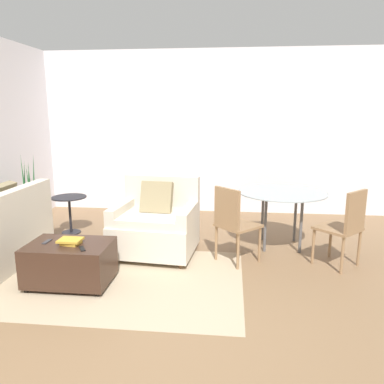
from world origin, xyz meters
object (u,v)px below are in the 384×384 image
(armchair, at_px, (156,225))
(potted_plant, at_px, (31,216))
(dining_chair_near_right, at_px, (346,223))
(tv_remote_secondary, at_px, (47,242))
(tv_remote_primary, at_px, (82,249))
(ottoman, at_px, (70,262))
(dining_chair_near_left, at_px, (233,220))
(dining_table, at_px, (282,198))
(book_stack, at_px, (71,241))
(side_table, at_px, (70,207))

(armchair, xyz_separation_m, potted_plant, (-1.99, 0.65, -0.13))
(dining_chair_near_right, bearing_deg, tv_remote_secondary, -167.13)
(tv_remote_primary, xyz_separation_m, tv_remote_secondary, (-0.44, 0.16, 0.00))
(ottoman, height_order, dining_chair_near_left, dining_chair_near_left)
(tv_remote_primary, distance_m, dining_table, 2.56)
(potted_plant, bearing_deg, armchair, -17.98)
(tv_remote_primary, height_order, tv_remote_secondary, same)
(book_stack, bearing_deg, ottoman, 154.23)
(book_stack, distance_m, potted_plant, 2.08)
(potted_plant, bearing_deg, dining_chair_near_left, -16.00)
(book_stack, bearing_deg, side_table, 114.37)
(book_stack, bearing_deg, tv_remote_primary, -36.12)
(book_stack, distance_m, side_table, 1.75)
(armchair, height_order, potted_plant, potted_plant)
(tv_remote_primary, bearing_deg, book_stack, 143.88)
(potted_plant, xyz_separation_m, dining_chair_near_right, (4.18, -0.84, 0.28))
(potted_plant, bearing_deg, dining_table, -3.51)
(ottoman, height_order, side_table, side_table)
(potted_plant, distance_m, side_table, 0.62)
(side_table, height_order, dining_table, dining_table)
(book_stack, bearing_deg, potted_plant, 129.69)
(book_stack, distance_m, dining_chair_near_left, 1.78)
(ottoman, bearing_deg, armchair, 53.10)
(tv_remote_secondary, distance_m, dining_table, 2.85)
(tv_remote_secondary, height_order, side_table, side_table)
(ottoman, height_order, tv_remote_primary, tv_remote_primary)
(tv_remote_primary, xyz_separation_m, potted_plant, (-1.49, 1.71, -0.21))
(armchair, bearing_deg, ottoman, -126.90)
(side_table, bearing_deg, tv_remote_secondary, -73.79)
(tv_remote_primary, bearing_deg, dining_table, 35.80)
(side_table, height_order, dining_chair_near_left, dining_chair_near_left)
(ottoman, xyz_separation_m, book_stack, (0.03, -0.01, 0.23))
(armchair, height_order, side_table, armchair)
(armchair, height_order, dining_chair_near_right, armchair)
(armchair, relative_size, dining_chair_near_right, 1.15)
(side_table, distance_m, dining_chair_near_right, 3.68)
(tv_remote_secondary, bearing_deg, side_table, 106.21)
(dining_table, xyz_separation_m, dining_chair_near_right, (0.62, -0.62, -0.13))
(tv_remote_secondary, height_order, potted_plant, potted_plant)
(book_stack, relative_size, dining_table, 0.20)
(potted_plant, xyz_separation_m, dining_table, (3.55, -0.22, 0.42))
(armchair, xyz_separation_m, dining_chair_near_left, (0.94, -0.20, 0.16))
(potted_plant, relative_size, dining_chair_near_left, 1.28)
(dining_table, distance_m, dining_chair_near_left, 0.89)
(tv_remote_secondary, xyz_separation_m, dining_table, (2.50, 1.34, 0.21))
(ottoman, height_order, tv_remote_secondary, tv_remote_secondary)
(dining_chair_near_left, bearing_deg, potted_plant, 164.00)
(tv_remote_secondary, relative_size, dining_chair_near_left, 0.15)
(ottoman, xyz_separation_m, dining_table, (2.26, 1.36, 0.41))
(potted_plant, height_order, dining_chair_near_left, potted_plant)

